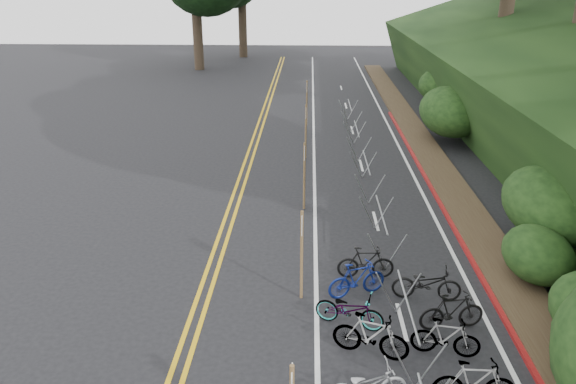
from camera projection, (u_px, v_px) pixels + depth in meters
The scene contains 5 objects.
road_markings at pixel (305, 219), 19.59m from camera, with size 7.47×80.00×0.01m.
red_curb at pixel (439, 199), 21.17m from camera, with size 0.25×28.00×0.10m, color maroon.
embankment at pixel (567, 96), 26.53m from camera, with size 14.30×48.14×9.11m.
bike_racks_rest at pixel (366, 169), 21.90m from camera, with size 1.14×23.00×1.17m.
signposts_rest at pixel (305, 147), 22.70m from camera, with size 0.08×18.40×2.50m.
Camera 1 is at (0.74, -7.81, 8.04)m, focal length 35.00 mm.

